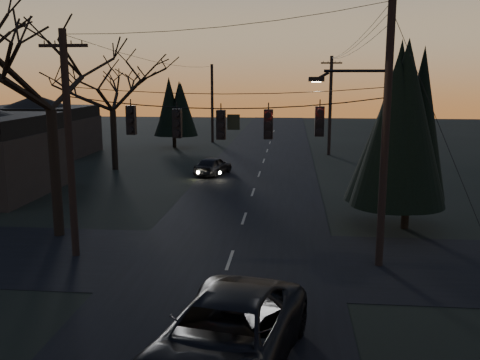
# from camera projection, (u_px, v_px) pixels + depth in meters

# --- Properties ---
(main_road) EXTENTS (8.00, 120.00, 0.02)m
(main_road) POSITION_uv_depth(u_px,v_px,m) (250.00, 200.00, 29.88)
(main_road) COLOR black
(main_road) RESTS_ON ground
(cross_road) EXTENTS (60.00, 7.00, 0.02)m
(cross_road) POSITION_uv_depth(u_px,v_px,m) (230.00, 260.00, 20.11)
(cross_road) COLOR black
(cross_road) RESTS_ON ground
(utility_pole_right) EXTENTS (5.00, 0.30, 10.00)m
(utility_pole_right) POSITION_uv_depth(u_px,v_px,m) (379.00, 265.00, 19.59)
(utility_pole_right) COLOR black
(utility_pole_right) RESTS_ON ground
(utility_pole_left) EXTENTS (1.80, 0.30, 8.50)m
(utility_pole_left) POSITION_uv_depth(u_px,v_px,m) (76.00, 255.00, 20.68)
(utility_pole_left) COLOR black
(utility_pole_left) RESTS_ON ground
(utility_pole_far_r) EXTENTS (1.80, 0.30, 8.50)m
(utility_pole_far_r) POSITION_uv_depth(u_px,v_px,m) (329.00, 155.00, 46.94)
(utility_pole_far_r) COLOR black
(utility_pole_far_r) RESTS_ON ground
(utility_pole_far_l) EXTENTS (0.30, 0.30, 8.00)m
(utility_pole_far_l) POSITION_uv_depth(u_px,v_px,m) (213.00, 142.00, 55.85)
(utility_pole_far_l) COLOR black
(utility_pole_far_l) RESTS_ON ground
(span_signal_assembly) EXTENTS (11.50, 0.44, 1.66)m
(span_signal_assembly) POSITION_uv_depth(u_px,v_px,m) (223.00, 123.00, 19.14)
(span_signal_assembly) COLOR black
(span_signal_assembly) RESTS_ON ground
(bare_tree_left) EXTENTS (8.74, 8.74, 10.93)m
(bare_tree_left) POSITION_uv_depth(u_px,v_px,m) (47.00, 56.00, 21.84)
(bare_tree_left) COLOR black
(bare_tree_left) RESTS_ON ground
(evergreen_right) EXTENTS (4.11, 4.11, 7.53)m
(evergreen_right) POSITION_uv_depth(u_px,v_px,m) (410.00, 133.00, 23.53)
(evergreen_right) COLOR black
(evergreen_right) RESTS_ON ground
(bare_tree_dist) EXTENTS (6.78, 6.78, 8.71)m
(bare_tree_dist) POSITION_uv_depth(u_px,v_px,m) (112.00, 86.00, 38.52)
(bare_tree_dist) COLOR black
(bare_tree_dist) RESTS_ON ground
(evergreen_dist) EXTENTS (3.45, 3.45, 6.11)m
(evergreen_dist) POSITION_uv_depth(u_px,v_px,m) (174.00, 110.00, 51.27)
(evergreen_dist) COLOR black
(evergreen_dist) RESTS_ON ground
(house_left_far) EXTENTS (9.00, 7.00, 5.20)m
(house_left_far) POSITION_uv_depth(u_px,v_px,m) (38.00, 125.00, 46.91)
(house_left_far) COLOR black
(house_left_far) RESTS_ON ground
(suv_near) EXTENTS (4.08, 6.73, 1.75)m
(suv_near) POSITION_uv_depth(u_px,v_px,m) (226.00, 338.00, 12.37)
(suv_near) COLOR black
(suv_near) RESTS_ON ground
(sedan_oncoming_a) EXTENTS (2.55, 4.08, 1.29)m
(sedan_oncoming_a) POSITION_uv_depth(u_px,v_px,m) (213.00, 166.00, 37.31)
(sedan_oncoming_a) COLOR black
(sedan_oncoming_a) RESTS_ON ground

